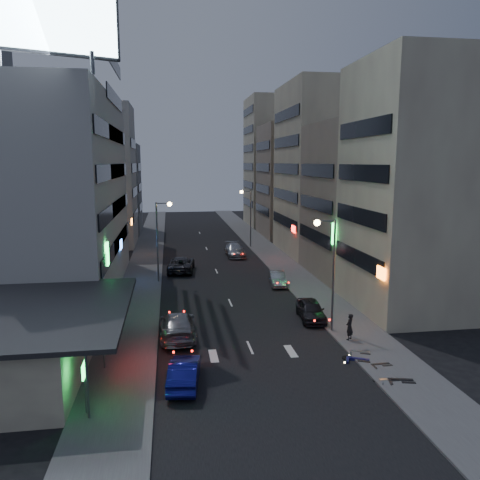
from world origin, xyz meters
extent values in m
plane|color=black|center=(0.00, 0.00, 0.00)|extent=(180.00, 180.00, 0.00)
cube|color=#4C4C4F|center=(-8.00, 30.00, 0.06)|extent=(4.00, 120.00, 0.12)
cube|color=#4C4C4F|center=(8.00, 30.00, 0.06)|extent=(4.00, 120.00, 0.12)
cube|color=beige|center=(-14.00, 2.00, 1.80)|extent=(8.00, 12.00, 3.60)
cube|color=black|center=(-13.00, 2.00, 3.75)|extent=(11.00, 13.00, 0.25)
cube|color=black|center=(-8.90, 2.00, 3.10)|extent=(0.12, 4.00, 0.90)
cube|color=#FF1E14|center=(-8.82, 2.00, 3.10)|extent=(0.04, 3.70, 0.70)
cube|color=#A3A39F|center=(-17.00, 20.00, 9.00)|extent=(14.00, 24.00, 18.00)
cube|color=beige|center=(15.00, 10.50, 10.00)|extent=(10.00, 11.00, 20.00)
cube|color=gray|center=(15.50, 22.00, 8.00)|extent=(11.00, 12.00, 16.00)
cube|color=beige|center=(15.00, 35.00, 11.00)|extent=(10.00, 14.00, 22.00)
cube|color=#A3A39F|center=(-15.50, 45.00, 10.00)|extent=(11.00, 10.00, 20.00)
cube|color=slate|center=(-16.00, 58.00, 7.50)|extent=(12.00, 10.00, 15.00)
cube|color=gray|center=(15.50, 50.00, 9.00)|extent=(11.00, 12.00, 18.00)
cube|color=beige|center=(16.00, 64.00, 12.00)|extent=(12.00, 12.00, 24.00)
cylinder|color=#595B60|center=(-10.00, 10.00, 18.75)|extent=(0.30, 0.30, 1.50)
cube|color=black|center=(-13.00, 10.00, 21.70)|extent=(9.52, 3.75, 5.00)
cube|color=#BFECFF|center=(-12.92, 9.79, 21.70)|extent=(9.04, 3.34, 4.60)
cylinder|color=#595B60|center=(6.30, 6.00, 4.12)|extent=(0.16, 0.16, 8.00)
cylinder|color=#595B60|center=(5.60, 6.00, 8.02)|extent=(1.40, 0.10, 0.10)
sphere|color=#FFD88C|center=(5.00, 6.00, 7.92)|extent=(0.44, 0.44, 0.44)
cylinder|color=#595B60|center=(-6.30, 22.00, 4.12)|extent=(0.16, 0.16, 8.00)
cylinder|color=#595B60|center=(-5.60, 22.00, 8.02)|extent=(1.40, 0.10, 0.10)
sphere|color=#FFD88C|center=(-5.00, 22.00, 7.92)|extent=(0.44, 0.44, 0.44)
cylinder|color=#595B60|center=(6.30, 40.00, 4.12)|extent=(0.16, 0.16, 8.00)
cylinder|color=#595B60|center=(5.60, 40.00, 8.02)|extent=(1.40, 0.10, 0.10)
sphere|color=#FFD88C|center=(5.00, 40.00, 7.92)|extent=(0.44, 0.44, 0.44)
imported|color=#242328|center=(5.60, 8.79, 0.77)|extent=(2.20, 4.65, 1.54)
imported|color=#ABB0B4|center=(5.35, 19.12, 0.67)|extent=(1.87, 4.20, 1.34)
imported|color=#2A2A2F|center=(-3.88, 26.44, 0.83)|extent=(3.34, 6.20, 1.65)
imported|color=#92959A|center=(3.23, 34.04, 0.81)|extent=(2.29, 5.62, 1.63)
imported|color=navy|center=(-4.43, -0.59, 0.73)|extent=(2.05, 4.57, 1.46)
imported|color=gray|center=(-4.66, 6.60, 0.86)|extent=(2.46, 5.94, 1.72)
imported|color=black|center=(6.86, 4.08, 1.02)|extent=(0.78, 0.76, 1.81)
camera|label=1|loc=(-5.00, -24.69, 12.04)|focal=35.00mm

